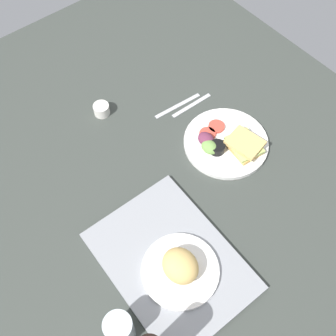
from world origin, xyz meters
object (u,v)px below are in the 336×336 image
plate_with_salad (227,143)px  knife (178,106)px  serving_tray (171,261)px  bread_plate_near (180,268)px  drinking_glass (120,329)px  fork (192,105)px  espresso_cup (102,109)px

plate_with_salad → knife: plate_with_salad is taller
serving_tray → bread_plate_near: 5.63cm
drinking_glass → fork: (47.10, -64.65, -5.78)cm
serving_tray → knife: 57.87cm
bread_plate_near → plate_with_salad: (23.67, -40.18, -2.85)cm
bread_plate_near → plate_with_salad: bread_plate_near is taller
fork → bread_plate_near: bearing=47.8°
drinking_glass → espresso_cup: size_ratio=2.15×
bread_plate_near → espresso_cup: bearing=-14.2°
serving_tray → plate_with_salad: size_ratio=1.58×
drinking_glass → knife: drinking_glass is taller
knife → plate_with_salad: bearing=98.7°
fork → knife: bearing=-35.2°
espresso_cup → fork: (-17.49, -26.99, -1.75)cm
plate_with_salad → knife: (23.66, 1.59, -1.46)cm
serving_tray → espresso_cup: 59.71cm
drinking_glass → plate_with_salad: bearing=-67.0°
plate_with_salad → espresso_cup: 45.38cm
espresso_cup → fork: espresso_cup is taller
bread_plate_near → drinking_glass: 22.29cm
serving_tray → bread_plate_near: (-4.18, 0.03, 3.76)cm
knife → serving_tray: bearing=53.0°
plate_with_salad → espresso_cup: bearing=32.8°
plate_with_salad → knife: size_ratio=1.50×
plate_with_salad → fork: (20.66, -2.41, -1.46)cm
espresso_cup → knife: bearing=-122.2°
espresso_cup → serving_tray: bearing=164.9°
bread_plate_near → knife: bearing=-39.2°
serving_tray → drinking_glass: bearing=107.5°
serving_tray → fork: (40.15, -42.56, -0.55)cm
bread_plate_near → drinking_glass: bearing=97.1°
plate_with_salad → fork: 20.85cm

